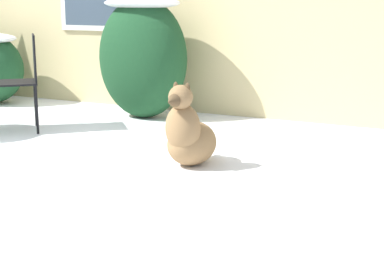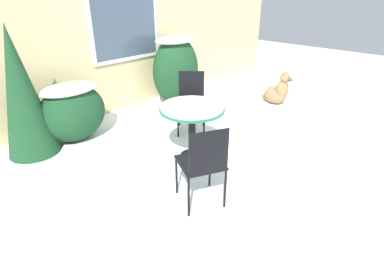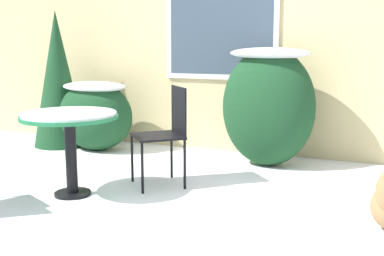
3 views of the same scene
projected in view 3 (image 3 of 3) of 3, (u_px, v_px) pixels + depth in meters
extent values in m
plane|color=white|center=(163.00, 210.00, 3.73)|extent=(16.00, 16.00, 0.00)
cube|color=#D1BC84|center=(246.00, 13.00, 5.45)|extent=(8.00, 0.06, 3.23)
cube|color=silver|center=(221.00, 8.00, 5.51)|extent=(1.37, 0.04, 1.63)
cube|color=#3D4C5B|center=(220.00, 8.00, 5.50)|extent=(1.25, 0.01, 1.51)
ellipsoid|color=#194223|center=(95.00, 116.00, 5.76)|extent=(0.94, 0.66, 0.83)
ellipsoid|color=white|center=(94.00, 86.00, 5.70)|extent=(0.80, 0.56, 0.12)
ellipsoid|color=#194223|center=(268.00, 107.00, 5.00)|extent=(0.97, 0.67, 1.24)
ellipsoid|color=white|center=(270.00, 53.00, 4.90)|extent=(0.83, 0.57, 0.12)
cone|color=#194223|center=(58.00, 79.00, 5.96)|extent=(0.65, 0.65, 1.67)
cylinder|color=black|center=(73.00, 193.00, 4.11)|extent=(0.31, 0.31, 0.03)
cylinder|color=black|center=(71.00, 156.00, 4.05)|extent=(0.10, 0.10, 0.63)
cylinder|color=#237A47|center=(69.00, 117.00, 3.99)|extent=(0.81, 0.81, 0.03)
cylinder|color=white|center=(69.00, 114.00, 3.99)|extent=(0.78, 0.78, 0.02)
cube|color=black|center=(157.00, 136.00, 4.31)|extent=(0.59, 0.59, 0.02)
cube|color=black|center=(179.00, 110.00, 4.34)|extent=(0.27, 0.29, 0.43)
cylinder|color=black|center=(132.00, 158.00, 4.46)|extent=(0.02, 0.02, 0.45)
cylinder|color=black|center=(142.00, 168.00, 4.11)|extent=(0.02, 0.02, 0.45)
cylinder|color=black|center=(172.00, 155.00, 4.59)|extent=(0.02, 0.02, 0.45)
cylinder|color=black|center=(185.00, 164.00, 4.24)|extent=(0.02, 0.02, 0.45)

